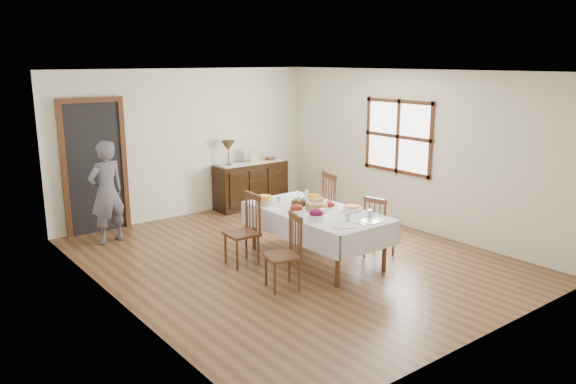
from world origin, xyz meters
TOP-DOWN VIEW (x-y plane):
  - ground at (0.00, 0.00)m, footprint 6.00×6.00m
  - room_shell at (-0.15, 0.42)m, footprint 5.02×6.02m
  - dining_table at (0.22, -0.25)m, footprint 1.09×2.12m
  - chair_left_near at (-0.71, -0.77)m, footprint 0.48×0.48m
  - chair_left_far at (-0.64, 0.25)m, footprint 0.44×0.44m
  - chair_right_near at (1.00, -0.69)m, footprint 0.45×0.45m
  - chair_right_far at (1.04, 0.20)m, footprint 0.56×0.56m
  - sideboard at (1.15, 2.72)m, footprint 1.42×0.52m
  - person at (-1.77, 2.30)m, footprint 0.59×0.45m
  - bread_basket at (0.24, -0.23)m, footprint 0.30×0.30m
  - egg_basket at (0.25, 0.13)m, footprint 0.27×0.27m
  - ham_platter_a at (-0.01, -0.10)m, footprint 0.32×0.32m
  - ham_platter_b at (0.46, -0.24)m, footprint 0.30×0.30m
  - beet_bowl at (-0.09, -0.62)m, footprint 0.21×0.21m
  - carrot_bowl at (0.54, 0.17)m, footprint 0.21×0.21m
  - pineapple_bowl at (-0.18, 0.42)m, footprint 0.23×0.23m
  - casserole_dish at (0.59, -0.58)m, footprint 0.27×0.27m
  - butter_dish at (0.15, -0.44)m, footprint 0.14×0.09m
  - setting_left at (0.08, -1.00)m, footprint 0.42×0.31m
  - setting_right at (0.44, -1.05)m, footprint 0.42×0.31m
  - glass_far_a at (0.05, 0.39)m, footprint 0.06×0.06m
  - glass_far_b at (0.60, 0.42)m, footprint 0.06×0.06m
  - runner at (1.16, 2.70)m, footprint 1.30×0.35m
  - table_lamp at (0.69, 2.76)m, footprint 0.26×0.26m
  - picture_frame at (1.22, 2.70)m, footprint 0.22×0.08m
  - deco_bowl at (1.61, 2.72)m, footprint 0.20×0.20m

SIDE VIEW (x-z plane):
  - ground at x=0.00m, z-range 0.00..0.00m
  - sideboard at x=1.15m, z-range 0.00..0.85m
  - chair_right_near at x=1.00m, z-range 0.01..0.90m
  - chair_left_near at x=-0.71m, z-range 0.01..0.93m
  - chair_left_far at x=-0.64m, z-range 0.01..0.99m
  - chair_right_far at x=1.04m, z-range 0.01..1.09m
  - dining_table at x=0.22m, z-range 0.27..1.00m
  - setting_left at x=0.08m, z-range 0.70..0.80m
  - setting_right at x=0.44m, z-range 0.70..0.80m
  - ham_platter_a at x=-0.01m, z-range 0.70..0.81m
  - ham_platter_b at x=0.46m, z-range 0.70..0.81m
  - egg_basket at x=0.25m, z-range 0.71..0.81m
  - casserole_dish at x=0.59m, z-range 0.72..0.80m
  - butter_dish at x=0.15m, z-range 0.73..0.80m
  - carrot_bowl at x=0.54m, z-range 0.72..0.82m
  - glass_far_a at x=0.05m, z-range 0.73..0.82m
  - glass_far_b at x=0.60m, z-range 0.73..0.83m
  - pineapple_bowl at x=-0.18m, z-range 0.72..0.86m
  - beet_bowl at x=-0.09m, z-range 0.72..0.87m
  - bread_basket at x=0.24m, z-range 0.71..0.89m
  - person at x=-1.77m, z-range 0.00..1.69m
  - runner at x=1.16m, z-range 0.85..0.86m
  - deco_bowl at x=1.61m, z-range 0.85..0.91m
  - picture_frame at x=1.22m, z-range 0.85..1.13m
  - table_lamp at x=0.69m, z-range 0.98..1.44m
  - room_shell at x=-0.15m, z-range 0.32..2.97m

